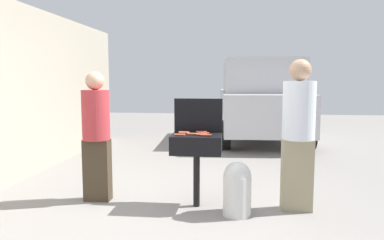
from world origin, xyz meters
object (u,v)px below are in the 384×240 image
at_px(hot_dog_0, 202,135).
at_px(propane_tank, 237,188).
at_px(hot_dog_5, 201,132).
at_px(person_right, 298,130).
at_px(bbq_grill, 197,146).
at_px(hot_dog_7, 184,132).
at_px(person_left, 96,131).
at_px(parked_minivan, 259,99).
at_px(hot_dog_1, 180,135).
at_px(hot_dog_6, 185,133).
at_px(hot_dog_2, 206,135).
at_px(hot_dog_4, 193,134).

relative_size(hot_dog_0, propane_tank, 0.21).
bearing_deg(hot_dog_5, person_right, -6.68).
relative_size(bbq_grill, person_right, 0.50).
xyz_separation_m(hot_dog_7, propane_tank, (0.65, -0.33, -0.57)).
height_order(person_left, parked_minivan, parked_minivan).
bearing_deg(hot_dog_7, person_right, -3.43).
height_order(hot_dog_0, hot_dog_7, same).
relative_size(bbq_grill, person_left, 0.54).
xyz_separation_m(hot_dog_0, person_right, (1.12, 0.07, 0.07)).
bearing_deg(person_right, hot_dog_1, 20.11).
bearing_deg(parked_minivan, hot_dog_1, 73.47).
height_order(hot_dog_0, parked_minivan, parked_minivan).
bearing_deg(hot_dog_1, hot_dog_7, 83.35).
bearing_deg(person_right, bbq_grill, 15.31).
height_order(hot_dog_7, parked_minivan, parked_minivan).
bearing_deg(hot_dog_1, parked_minivan, 76.31).
relative_size(hot_dog_6, person_right, 0.07).
xyz_separation_m(hot_dog_1, hot_dog_2, (0.31, 0.01, 0.00)).
bearing_deg(hot_dog_7, bbq_grill, -27.36).
bearing_deg(bbq_grill, hot_dog_4, -143.88).
xyz_separation_m(propane_tank, person_right, (0.70, 0.25, 0.64)).
relative_size(hot_dog_0, hot_dog_2, 1.00).
xyz_separation_m(bbq_grill, propane_tank, (0.49, -0.24, -0.42)).
relative_size(bbq_grill, hot_dog_0, 6.78).
distance_m(hot_dog_1, hot_dog_2, 0.31).
bearing_deg(bbq_grill, hot_dog_5, 71.15).
relative_size(hot_dog_7, person_right, 0.07).
relative_size(hot_dog_4, hot_dog_7, 1.00).
bearing_deg(hot_dog_5, person_left, -177.81).
bearing_deg(hot_dog_2, hot_dog_0, 145.00).
bearing_deg(hot_dog_2, hot_dog_1, -177.82).
xyz_separation_m(hot_dog_2, parked_minivan, (0.99, 5.30, 0.13)).
bearing_deg(hot_dog_1, bbq_grill, 31.74).
relative_size(bbq_grill, hot_dog_4, 6.78).
distance_m(hot_dog_5, person_left, 1.32).
distance_m(hot_dog_2, person_right, 1.07).
distance_m(hot_dog_1, person_right, 1.38).
distance_m(hot_dog_6, parked_minivan, 5.32).
bearing_deg(person_left, hot_dog_7, -10.07).
relative_size(person_right, parked_minivan, 0.39).
height_order(hot_dog_2, parked_minivan, parked_minivan).
distance_m(hot_dog_2, hot_dog_7, 0.34).
relative_size(hot_dog_7, propane_tank, 0.21).
bearing_deg(hot_dog_0, hot_dog_2, -35.00).
bearing_deg(hot_dog_4, hot_dog_5, 61.88).
bearing_deg(hot_dog_5, hot_dog_6, -150.02).
distance_m(hot_dog_0, hot_dog_7, 0.28).
relative_size(hot_dog_6, propane_tank, 0.21).
relative_size(hot_dog_0, person_left, 0.08).
height_order(hot_dog_5, parked_minivan, parked_minivan).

